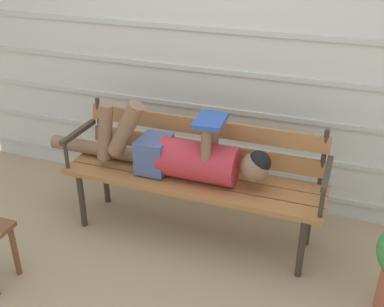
% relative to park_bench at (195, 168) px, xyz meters
% --- Properties ---
extents(ground_plane, '(12.00, 12.00, 0.00)m').
position_rel_park_bench_xyz_m(ground_plane, '(0.00, -0.22, -0.50)').
color(ground_plane, tan).
extents(house_siding, '(4.34, 0.08, 2.35)m').
position_rel_park_bench_xyz_m(house_siding, '(0.00, 0.55, 0.67)').
color(house_siding, beige).
rests_on(house_siding, ground).
extents(park_bench, '(1.77, 0.46, 0.85)m').
position_rel_park_bench_xyz_m(park_bench, '(0.00, 0.00, 0.00)').
color(park_bench, '#9E6638').
rests_on(park_bench, ground).
extents(reclining_person, '(1.64, 0.26, 0.52)m').
position_rel_park_bench_xyz_m(reclining_person, '(-0.08, -0.07, 0.12)').
color(reclining_person, '#B72D38').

